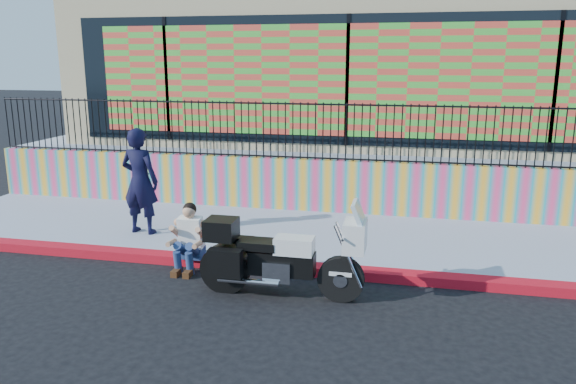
# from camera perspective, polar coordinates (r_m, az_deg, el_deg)

# --- Properties ---
(ground) EXTENTS (90.00, 90.00, 0.00)m
(ground) POSITION_cam_1_polar(r_m,az_deg,el_deg) (9.00, 2.55, -8.31)
(ground) COLOR black
(ground) RESTS_ON ground
(red_curb) EXTENTS (16.00, 0.30, 0.15)m
(red_curb) POSITION_cam_1_polar(r_m,az_deg,el_deg) (8.97, 2.56, -7.87)
(red_curb) COLOR #AB0C11
(red_curb) RESTS_ON ground
(sidewalk) EXTENTS (16.00, 3.00, 0.15)m
(sidewalk) POSITION_cam_1_polar(r_m,az_deg,el_deg) (10.51, 4.12, -4.66)
(sidewalk) COLOR #939CB1
(sidewalk) RESTS_ON ground
(mural_wall) EXTENTS (16.00, 0.20, 1.10)m
(mural_wall) POSITION_cam_1_polar(r_m,az_deg,el_deg) (11.87, 5.31, 0.57)
(mural_wall) COLOR #F54078
(mural_wall) RESTS_ON sidewalk
(metal_fence) EXTENTS (15.80, 0.04, 1.20)m
(metal_fence) POSITION_cam_1_polar(r_m,az_deg,el_deg) (11.67, 5.43, 6.08)
(metal_fence) COLOR black
(metal_fence) RESTS_ON mural_wall
(elevated_platform) EXTENTS (16.00, 10.00, 1.25)m
(elevated_platform) POSITION_cam_1_polar(r_m,az_deg,el_deg) (16.87, 7.51, 4.10)
(elevated_platform) COLOR #939CB1
(elevated_platform) RESTS_ON ground
(storefront_building) EXTENTS (14.00, 8.06, 4.00)m
(storefront_building) POSITION_cam_1_polar(r_m,az_deg,el_deg) (16.43, 7.72, 13.04)
(storefront_building) COLOR tan
(storefront_building) RESTS_ON elevated_platform
(police_motorcycle) EXTENTS (2.35, 0.78, 1.46)m
(police_motorcycle) POSITION_cam_1_polar(r_m,az_deg,el_deg) (8.00, -0.94, -6.45)
(police_motorcycle) COLOR black
(police_motorcycle) RESTS_ON ground
(police_officer) EXTENTS (0.76, 0.55, 1.97)m
(police_officer) POSITION_cam_1_polar(r_m,az_deg,el_deg) (10.65, -14.80, 1.08)
(police_officer) COLOR black
(police_officer) RESTS_ON sidewalk
(seated_man) EXTENTS (0.54, 0.71, 1.06)m
(seated_man) POSITION_cam_1_polar(r_m,az_deg,el_deg) (9.14, -10.15, -5.17)
(seated_man) COLOR navy
(seated_man) RESTS_ON ground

